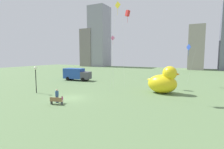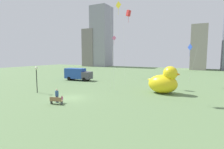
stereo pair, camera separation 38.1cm
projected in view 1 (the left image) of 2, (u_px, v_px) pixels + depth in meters
The scene contains 12 objects.
ground_plane at pixel (71, 98), 24.62m from camera, with size 140.00×140.00×0.00m, color #5E7B4E.
park_bench at pixel (56, 101), 21.35m from camera, with size 1.62×0.79×0.90m.
person_adult at pixel (57, 95), 22.13m from camera, with size 0.42×0.42×1.73m.
person_child at pixel (62, 99), 22.00m from camera, with size 0.23×0.23×0.93m.
giant_inflatable_duck at pixel (163, 82), 27.76m from camera, with size 5.16×3.31×4.28m.
lamppost at pixel (36, 72), 27.75m from camera, with size 0.49×0.49×4.16m.
box_truck at pixel (77, 74), 42.04m from camera, with size 6.72×2.94×2.85m.
city_skyline at pixel (135, 41), 87.40m from camera, with size 73.15×10.69×31.94m.
kite_yellow at pixel (117, 10), 31.08m from camera, with size 2.23×1.80×15.33m.
kite_red at pixel (128, 14), 33.89m from camera, with size 1.64×1.58×14.56m.
kite_blue at pixel (189, 49), 34.51m from camera, with size 1.81×1.83×8.15m.
kite_pink at pixel (113, 40), 47.81m from camera, with size 1.76×0.95×11.24m.
Camera 1 is at (15.92, -19.02, 5.89)m, focal length 28.45 mm.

